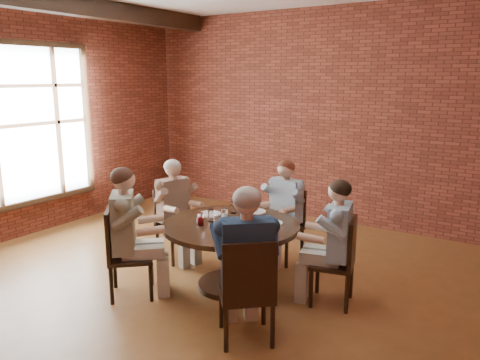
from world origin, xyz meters
The scene contains 27 objects.
floor centered at (0.00, 0.00, 0.00)m, with size 7.00×7.00×0.00m, color brown.
wall_back centered at (0.00, 3.50, 1.70)m, with size 7.00×7.00×0.00m, color brown.
window centered at (-3.18, 0.40, 1.65)m, with size 0.10×2.16×2.36m.
dining_table centered at (0.33, 0.49, 0.53)m, with size 1.50×1.50×0.75m.
chair_a centered at (1.50, 0.77, 0.51)m, with size 0.51×0.51×0.93m.
diner_a centered at (1.42, 0.75, 0.66)m, with size 0.52×0.64×1.32m, color teal, non-canonical shape.
chair_b centered at (0.45, 1.58, 0.50)m, with size 0.46×0.46×0.92m.
diner_b centered at (0.44, 1.50, 0.65)m, with size 0.51×0.63×1.31m, color #90A8B8, non-canonical shape.
chair_c centered at (-0.81, 0.81, 0.50)m, with size 0.51×0.51×0.92m.
diner_c centered at (-0.73, 0.79, 0.65)m, with size 0.51×0.63×1.30m, color brown, non-canonical shape.
chair_d centered at (-0.53, -0.32, 0.53)m, with size 0.65×0.65×0.98m.
diner_d centered at (-0.46, -0.26, 0.70)m, with size 0.57×0.70×1.41m, color #A08D7E, non-canonical shape.
chair_e centered at (1.10, -0.39, 0.53)m, with size 0.66×0.66×0.98m.
diner_e centered at (1.04, -0.31, 0.71)m, with size 0.58×0.71×1.42m, color #182943, non-canonical shape.
plate_a centered at (0.71, 0.72, 0.76)m, with size 0.26×0.26×0.01m, color white.
plate_b centered at (0.32, 1.01, 0.76)m, with size 0.26×0.26×0.01m, color white.
plate_c centered at (-0.06, 0.63, 0.76)m, with size 0.26×0.26×0.01m, color white.
plate_d centered at (0.66, 0.20, 0.76)m, with size 0.26×0.26×0.01m, color white.
glass_a centered at (0.62, 0.47, 0.82)m, with size 0.07×0.07×0.14m, color white.
glass_b centered at (0.46, 0.62, 0.82)m, with size 0.07×0.07×0.14m, color white.
glass_c centered at (0.13, 0.83, 0.82)m, with size 0.07×0.07×0.14m, color white.
glass_d centered at (0.23, 0.51, 0.82)m, with size 0.07×0.07×0.14m, color white.
glass_e centered at (0.11, 0.42, 0.82)m, with size 0.07×0.07×0.14m, color white.
glass_f centered at (0.09, 0.24, 0.82)m, with size 0.07×0.07×0.14m, color white.
glass_g centered at (0.47, 0.29, 0.82)m, with size 0.07×0.07×0.14m, color white.
glass_h centered at (0.74, 0.42, 0.82)m, with size 0.07×0.07×0.14m, color white.
smartphone centered at (0.72, 0.35, 0.75)m, with size 0.08×0.15×0.01m, color black.
Camera 1 is at (3.11, -3.57, 2.32)m, focal length 35.00 mm.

